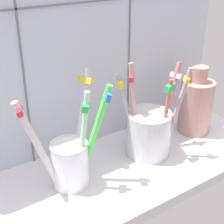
{
  "coord_description": "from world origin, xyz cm",
  "views": [
    {
      "loc": [
        -28.26,
        -40.31,
        37.84
      ],
      "look_at": [
        0.0,
        1.13,
        12.97
      ],
      "focal_mm": 54.74,
      "sensor_mm": 36.0,
      "label": 1
    }
  ],
  "objects": [
    {
      "name": "toothbrush_cup_left",
      "position": [
        -8.05,
        1.11,
        7.03
      ],
      "size": [
        14.68,
        8.42,
        18.18
      ],
      "color": "white",
      "rests_on": "counter_slab"
    },
    {
      "name": "counter_slab",
      "position": [
        0.0,
        0.0,
        1.0
      ],
      "size": [
        64.0,
        22.0,
        2.0
      ],
      "primitive_type": "cube",
      "color": "silver",
      "rests_on": "ground"
    },
    {
      "name": "ceramic_vase",
      "position": [
        21.83,
        2.47,
        7.96
      ],
      "size": [
        6.78,
        6.78,
        14.21
      ],
      "color": "tan",
      "rests_on": "counter_slab"
    },
    {
      "name": "tile_wall_back",
      "position": [
        0.0,
        12.0,
        22.5
      ],
      "size": [
        64.0,
        2.2,
        45.0
      ],
      "color": "silver",
      "rests_on": "ground"
    },
    {
      "name": "toothbrush_cup_right",
      "position": [
        8.28,
        1.16,
        6.92
      ],
      "size": [
        13.0,
        9.53,
        17.78
      ],
      "color": "silver",
      "rests_on": "counter_slab"
    }
  ]
}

